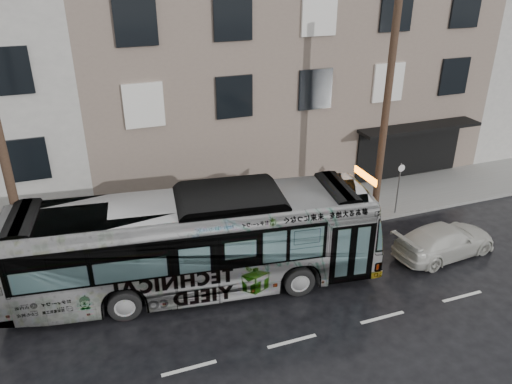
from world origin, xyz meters
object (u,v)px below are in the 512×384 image
bus (195,242)px  utility_pole_front (385,119)px  utility_pole_rear (6,164)px  white_sedan (445,240)px  sign_post (398,189)px

bus → utility_pole_front: bearing=-69.4°
utility_pole_front → bus: utility_pole_front is taller
utility_pole_rear → utility_pole_front: bearing=0.0°
utility_pole_front → utility_pole_rear: size_ratio=1.00×
bus → white_sedan: (9.55, -1.33, -1.15)m
sign_post → bus: bus is taller
utility_pole_front → bus: size_ratio=0.71×
utility_pole_front → utility_pole_rear: bearing=180.0°
utility_pole_rear → white_sedan: size_ratio=2.09×
utility_pole_rear → white_sedan: (15.04, -3.34, -4.02)m
sign_post → bus: (-9.61, -2.01, 0.42)m
utility_pole_rear → bus: utility_pole_rear is taller
sign_post → white_sedan: (-0.06, -3.34, -0.72)m
bus → white_sedan: bearing=-90.6°
sign_post → utility_pole_front: bearing=180.0°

